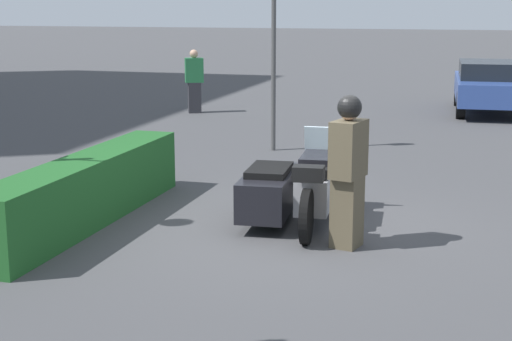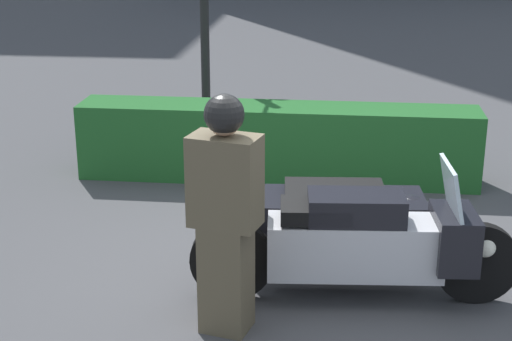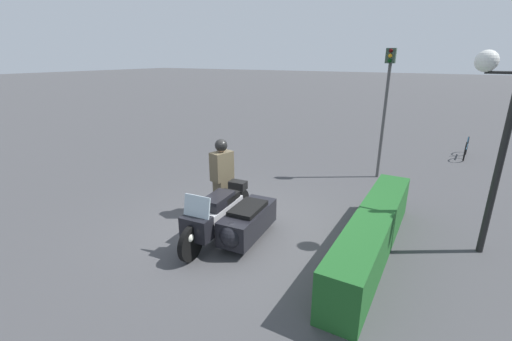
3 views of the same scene
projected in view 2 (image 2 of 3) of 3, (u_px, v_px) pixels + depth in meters
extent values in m
plane|color=#424244|center=(290.00, 284.00, 6.58)|extent=(160.00, 160.00, 0.00)
cylinder|color=black|center=(477.00, 263.00, 6.19)|extent=(0.68, 0.15, 0.67)
cylinder|color=black|center=(232.00, 260.00, 6.25)|extent=(0.68, 0.15, 0.67)
cylinder|color=black|center=(326.00, 239.00, 6.82)|extent=(0.53, 0.14, 0.52)
cube|color=#B7B7BC|center=(354.00, 247.00, 6.18)|extent=(1.40, 0.52, 0.45)
cube|color=black|center=(356.00, 209.00, 6.07)|extent=(0.78, 0.45, 0.24)
cube|color=black|center=(316.00, 211.00, 6.09)|extent=(0.58, 0.44, 0.12)
cube|color=black|center=(454.00, 238.00, 6.13)|extent=(0.36, 0.58, 0.44)
cube|color=silver|center=(452.00, 188.00, 5.99)|extent=(0.16, 0.55, 0.40)
sphere|color=white|center=(485.00, 246.00, 6.14)|extent=(0.18, 0.18, 0.18)
cube|color=black|center=(333.00, 223.00, 6.78)|extent=(1.59, 0.72, 0.50)
sphere|color=black|center=(410.00, 222.00, 6.75)|extent=(0.48, 0.48, 0.47)
cube|color=black|center=(335.00, 192.00, 6.68)|extent=(0.89, 0.57, 0.09)
cube|color=black|center=(247.00, 202.00, 6.08)|extent=(0.27, 0.39, 0.18)
cube|color=brown|center=(226.00, 277.00, 5.77)|extent=(0.40, 0.37, 0.84)
cube|color=brown|center=(225.00, 181.00, 5.52)|extent=(0.55, 0.41, 0.67)
sphere|color=tan|center=(224.00, 120.00, 5.38)|extent=(0.23, 0.23, 0.23)
sphere|color=black|center=(224.00, 114.00, 5.37)|extent=(0.28, 0.28, 0.28)
cube|color=#1E5623|center=(277.00, 142.00, 8.99)|extent=(4.55, 0.64, 0.86)
cylinder|color=black|center=(204.00, 8.00, 10.37)|extent=(0.12, 0.12, 3.44)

